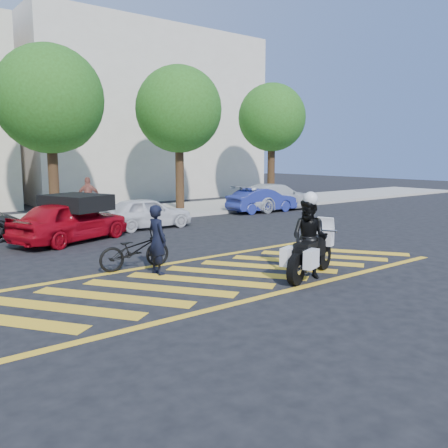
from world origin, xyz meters
TOP-DOWN VIEW (x-y plane):
  - ground at (0.00, 0.00)m, footprint 90.00×90.00m
  - sidewalk at (0.00, 12.00)m, footprint 60.00×5.00m
  - crosswalk at (-0.04, 0.00)m, footprint 12.33×4.00m
  - building_right at (9.00, 21.00)m, footprint 16.00×8.00m
  - tree_center at (0.13, 12.06)m, footprint 4.60×4.60m
  - tree_right at (6.63, 12.06)m, footprint 4.40×4.40m
  - tree_far_right at (13.13, 12.06)m, footprint 4.00×4.00m
  - officer_bike at (-1.07, 1.12)m, footprint 0.42×0.63m
  - bicycle at (-1.28, 1.93)m, footprint 1.95×0.79m
  - police_motorcycle at (1.67, -1.41)m, footprint 2.35×1.24m
  - officer_moto at (1.65, -1.40)m, footprint 1.00×1.12m
  - red_convertible at (-1.21, 6.72)m, footprint 4.54×3.12m
  - parked_mid_right at (2.24, 7.80)m, footprint 3.72×1.55m
  - parked_right at (9.50, 8.94)m, footprint 3.80×1.50m
  - parked_far_right at (10.70, 9.20)m, footprint 4.87×2.02m
  - pedestrian_right at (1.36, 11.53)m, footprint 1.13×0.73m

SIDE VIEW (x-z plane):
  - ground at x=0.00m, z-range 0.00..0.00m
  - crosswalk at x=-0.04m, z-range 0.00..0.01m
  - sidewalk at x=0.00m, z-range 0.00..0.15m
  - bicycle at x=-1.28m, z-range 0.00..1.00m
  - police_motorcycle at x=1.67m, z-range 0.05..1.13m
  - parked_right at x=9.50m, z-range 0.00..1.23m
  - parked_mid_right at x=2.24m, z-range 0.00..1.26m
  - parked_far_right at x=10.70m, z-range 0.00..1.41m
  - red_convertible at x=-1.21m, z-range 0.00..1.44m
  - officer_bike at x=-1.07m, z-range 0.00..1.73m
  - officer_moto at x=1.65m, z-range 0.00..1.91m
  - pedestrian_right at x=1.36m, z-range 0.15..1.94m
  - tree_far_right at x=13.13m, z-range 1.39..8.49m
  - tree_right at x=6.63m, z-range 1.34..8.75m
  - tree_center at x=0.13m, z-range 1.31..8.88m
  - building_right at x=9.00m, z-range 0.00..11.00m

